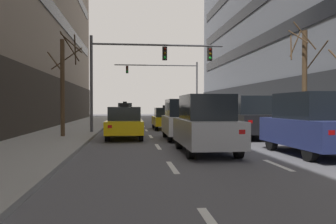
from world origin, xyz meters
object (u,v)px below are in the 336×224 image
at_px(car_parked_2, 248,117).
at_px(traffic_signal_0, 140,64).
at_px(pedestrian_0, 230,113).
at_px(traffic_signal_1, 172,79).
at_px(car_driving_4, 206,124).
at_px(car_parked_1, 311,124).
at_px(taxi_driving_5, 165,119).
at_px(taxi_driving_1, 125,117).
at_px(car_driving_0, 182,120).
at_px(taxi_driving_2, 125,112).
at_px(street_tree_0, 304,80).
at_px(street_tree_1, 63,83).
at_px(taxi_driving_3, 124,123).
at_px(car_parked_3, 217,118).

distance_m(car_parked_2, traffic_signal_0, 7.53).
xyz_separation_m(traffic_signal_0, pedestrian_0, (7.83, 7.06, -3.19)).
bearing_deg(traffic_signal_1, pedestrian_0, -72.59).
height_order(car_driving_4, car_parked_2, car_parked_2).
bearing_deg(car_parked_1, car_driving_4, 166.68).
height_order(taxi_driving_5, car_parked_1, car_parked_1).
distance_m(taxi_driving_1, traffic_signal_1, 13.35).
distance_m(taxi_driving_1, taxi_driving_5, 4.24).
relative_size(traffic_signal_1, pedestrian_0, 5.52).
height_order(car_driving_0, car_parked_1, car_parked_1).
bearing_deg(car_driving_4, traffic_signal_0, 102.91).
height_order(taxi_driving_2, car_parked_1, taxi_driving_2).
height_order(car_driving_4, pedestrian_0, car_driving_4).
relative_size(car_parked_1, car_parked_2, 0.98).
distance_m(taxi_driving_5, car_parked_1, 14.42).
distance_m(car_driving_4, street_tree_0, 8.04).
distance_m(car_parked_1, street_tree_1, 12.35).
xyz_separation_m(taxi_driving_2, car_driving_4, (3.27, -28.47, 0.04)).
bearing_deg(car_driving_0, car_parked_1, -59.16).
relative_size(taxi_driving_3, car_parked_1, 0.98).
bearing_deg(car_driving_0, taxi_driving_1, 106.04).
height_order(car_driving_4, car_parked_1, car_parked_1).
distance_m(car_driving_0, taxi_driving_2, 23.39).
height_order(car_parked_2, traffic_signal_1, traffic_signal_1).
xyz_separation_m(taxi_driving_1, street_tree_1, (-3.08, -9.65, 2.15)).
xyz_separation_m(taxi_driving_3, traffic_signal_1, (5.21, 21.61, 3.98)).
bearing_deg(car_parked_1, car_parked_2, 90.00).
bearing_deg(car_parked_2, taxi_driving_3, 177.19).
relative_size(car_driving_0, taxi_driving_5, 1.01).
relative_size(car_parked_2, street_tree_0, 0.80).
bearing_deg(car_parked_2, car_parked_3, 90.00).
height_order(taxi_driving_1, pedestrian_0, pedestrian_0).
relative_size(car_parked_1, street_tree_1, 0.86).
distance_m(taxi_driving_2, car_parked_1, 30.11).
height_order(taxi_driving_2, car_driving_4, taxi_driving_2).
bearing_deg(taxi_driving_3, car_driving_4, -63.11).
height_order(car_driving_4, taxi_driving_5, car_driving_4).
bearing_deg(car_parked_2, car_driving_4, -122.37).
bearing_deg(taxi_driving_2, taxi_driving_3, -89.42).
distance_m(taxi_driving_3, car_parked_3, 9.17).
bearing_deg(pedestrian_0, taxi_driving_1, -177.72).
height_order(taxi_driving_3, pedestrian_0, pedestrian_0).
bearing_deg(pedestrian_0, taxi_driving_3, -130.02).
xyz_separation_m(car_parked_2, pedestrian_0, (2.09, 10.72, 0.03)).
relative_size(car_parked_2, pedestrian_0, 2.70).
relative_size(car_parked_2, car_parked_3, 1.03).
xyz_separation_m(taxi_driving_2, street_tree_1, (-2.97, -22.08, 1.93)).
bearing_deg(street_tree_0, taxi_driving_3, 171.86).
height_order(taxi_driving_2, car_parked_3, taxi_driving_2).
bearing_deg(car_parked_3, car_parked_2, -90.00).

